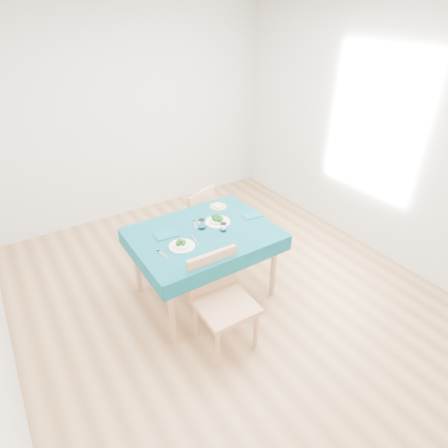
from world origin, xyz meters
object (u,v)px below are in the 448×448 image
chair_near (225,291)px  bowl_far (218,219)px  side_plate (218,207)px  table (205,264)px  bowl_near (182,243)px  chair_far (189,211)px

chair_near → bowl_far: size_ratio=4.60×
side_plate → table: bearing=-137.8°
bowl_far → chair_near: bearing=-117.9°
chair_near → side_plate: 1.18m
side_plate → bowl_near: bearing=-145.9°
bowl_near → bowl_far: bowl_far is taller
chair_far → side_plate: 0.52m
chair_near → chair_far: bearing=74.4°
chair_far → side_plate: chair_far is taller
table → chair_near: 0.72m
table → side_plate: size_ratio=7.51×
table → side_plate: side_plate is taller
chair_near → bowl_near: bearing=102.1°
chair_far → bowl_far: bearing=65.0°
chair_near → chair_far: chair_near is taller
bowl_far → bowl_near: bearing=-159.5°
table → bowl_near: (-0.29, -0.11, 0.42)m
chair_far → bowl_far: size_ratio=4.20×
chair_near → bowl_far: (0.39, 0.74, 0.21)m
side_plate → chair_far: bearing=105.1°
table → bowl_far: (0.21, 0.08, 0.42)m
bowl_near → bowl_far: (0.50, 0.19, 0.00)m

